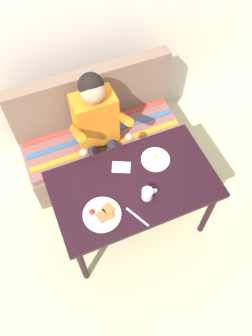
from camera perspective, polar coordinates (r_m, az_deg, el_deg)
The scene contains 10 objects.
ground_plane at distance 3.13m, azimuth 1.07°, elevation -9.17°, with size 8.00×8.00×0.00m, color beige.
back_wall at distance 2.89m, azimuth -9.37°, elevation 24.17°, with size 4.40×0.10×2.60m, color beige.
table at distance 2.54m, azimuth 1.30°, elevation -3.51°, with size 1.20×0.70×0.73m.
couch at distance 3.20m, azimuth -4.24°, elevation 4.93°, with size 1.44×0.56×1.00m.
person at distance 2.76m, azimuth -4.66°, elevation 6.99°, with size 0.45×0.61×1.21m.
plate_breakfast at distance 2.35m, azimuth -3.97°, elevation -7.74°, with size 0.27×0.27×0.05m.
plate_eggs at distance 2.58m, azimuth 4.97°, elevation 1.46°, with size 0.22×0.22×0.04m.
coffee_mug at distance 2.38m, azimuth 3.64°, elevation -4.31°, with size 0.12×0.08×0.09m.
napkin at distance 2.54m, azimuth -0.80°, elevation 0.14°, with size 0.14×0.10×0.01m, color silver.
knife at distance 2.35m, azimuth 1.91°, elevation -8.20°, with size 0.01×0.20×0.01m, color silver.
Camera 1 is at (-0.52, -1.10, 2.88)m, focal length 36.32 mm.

